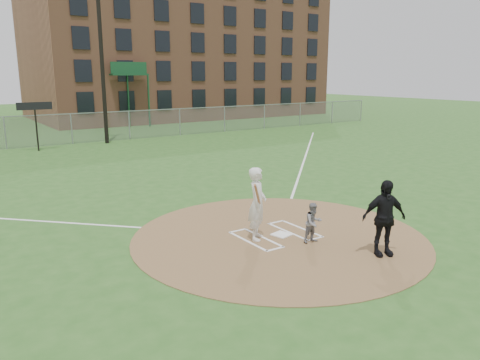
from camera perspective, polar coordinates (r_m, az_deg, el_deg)
ground at (r=13.60m, az=4.75°, el=-6.91°), size 140.00×140.00×0.00m
dirt_circle at (r=13.60m, az=4.75°, el=-6.87°), size 8.40×8.40×0.02m
home_plate at (r=13.68m, az=5.07°, el=-6.64°), size 0.57×0.57×0.03m
foul_line_first at (r=25.91m, az=7.87°, el=2.55°), size 17.04×17.04×0.01m
catcher at (r=13.06m, az=8.94°, el=-5.17°), size 0.57×0.45×1.13m
umpire at (r=12.46m, az=17.14°, el=-4.43°), size 1.26×0.90×1.98m
batters_boxes at (r=13.70m, az=4.36°, el=-6.64°), size 2.08×1.88×0.01m
batter_at_plate at (r=13.04m, az=2.13°, el=-2.89°), size 0.99×1.07×2.06m
outfield_fence at (r=33.14m, az=-19.84°, el=5.91°), size 56.08×0.08×2.03m
brick_warehouse at (r=53.69m, az=-7.63°, el=15.86°), size 30.00×17.17×15.00m
light_pole at (r=32.60m, az=-16.63°, el=15.90°), size 1.20×0.30×12.22m
scoreboard_sign at (r=30.73m, az=-23.72°, el=7.68°), size 2.00×0.10×2.93m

